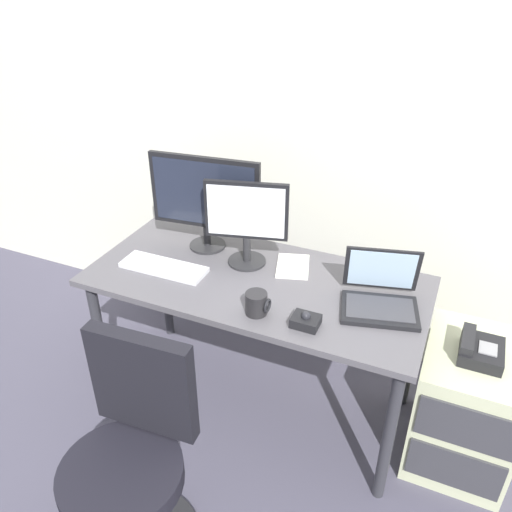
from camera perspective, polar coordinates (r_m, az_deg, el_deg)
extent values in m
plane|color=#474555|center=(2.83, 0.00, -15.43)|extent=(8.00, 8.00, 0.00)
cube|color=silver|center=(2.69, 6.28, 16.81)|extent=(6.00, 0.10, 2.80)
cube|color=#514F54|center=(2.35, 0.00, -2.83)|extent=(1.54, 0.70, 0.03)
cylinder|color=#2D2D33|center=(2.70, -16.67, -9.20)|extent=(0.05, 0.05, 0.73)
cylinder|color=#2D2D33|center=(2.25, 14.39, -18.72)|extent=(0.05, 0.05, 0.73)
cylinder|color=#2D2D33|center=(3.07, -9.97, -2.96)|extent=(0.05, 0.05, 0.73)
cylinder|color=#2D2D33|center=(2.68, 16.85, -9.66)|extent=(0.05, 0.05, 0.73)
cube|color=beige|center=(2.57, 22.06, -14.96)|extent=(0.42, 0.52, 0.60)
cube|color=#38383D|center=(2.28, 22.18, -17.17)|extent=(0.38, 0.01, 0.20)
cube|color=#38383D|center=(2.47, 20.98, -21.12)|extent=(0.38, 0.01, 0.20)
cube|color=black|center=(2.34, 23.57, -9.64)|extent=(0.17, 0.20, 0.06)
cube|color=black|center=(2.31, 22.34, -8.47)|extent=(0.05, 0.18, 0.04)
cube|color=gray|center=(2.32, 24.21, -9.30)|extent=(0.07, 0.08, 0.01)
cylinder|color=black|center=(2.02, -14.63, -22.37)|extent=(0.44, 0.44, 0.07)
cube|color=black|center=(1.93, -12.40, -13.50)|extent=(0.40, 0.08, 0.42)
cylinder|color=#262628|center=(2.61, -5.34, 1.21)|extent=(0.18, 0.18, 0.01)
cylinder|color=#262628|center=(2.58, -5.40, 2.29)|extent=(0.04, 0.04, 0.10)
cube|color=black|center=(2.48, -5.66, 6.95)|extent=(0.55, 0.08, 0.36)
cube|color=#1E2333|center=(2.47, -5.79, 6.82)|extent=(0.50, 0.06, 0.31)
cylinder|color=#262628|center=(2.46, -1.01, -0.56)|extent=(0.18, 0.18, 0.01)
cylinder|color=#262628|center=(2.43, -1.02, 0.80)|extent=(0.04, 0.04, 0.12)
cube|color=black|center=(2.33, -1.07, 5.04)|extent=(0.38, 0.12, 0.27)
cube|color=white|center=(2.32, -1.13, 4.89)|extent=(0.34, 0.09, 0.24)
cube|color=silver|center=(2.44, -10.14, -1.23)|extent=(0.41, 0.14, 0.02)
cube|color=white|center=(2.44, -10.17, -0.95)|extent=(0.38, 0.12, 0.01)
cube|color=black|center=(2.19, 13.45, -5.83)|extent=(0.35, 0.29, 0.02)
cube|color=#38383D|center=(2.18, 13.49, -5.58)|extent=(0.30, 0.23, 0.00)
cube|color=black|center=(2.24, 13.69, -1.39)|extent=(0.31, 0.13, 0.22)
cube|color=silver|center=(2.23, 13.69, -1.47)|extent=(0.28, 0.11, 0.19)
cube|color=black|center=(2.07, 5.49, -7.16)|extent=(0.11, 0.09, 0.04)
sphere|color=#232328|center=(2.05, 5.53, -6.59)|extent=(0.04, 0.04, 0.04)
cylinder|color=black|center=(2.11, 0.03, -5.23)|extent=(0.09, 0.09, 0.10)
torus|color=black|center=(2.09, 1.27, -5.51)|extent=(0.01, 0.06, 0.06)
cube|color=white|center=(2.43, 4.08, -1.13)|extent=(0.20, 0.24, 0.01)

